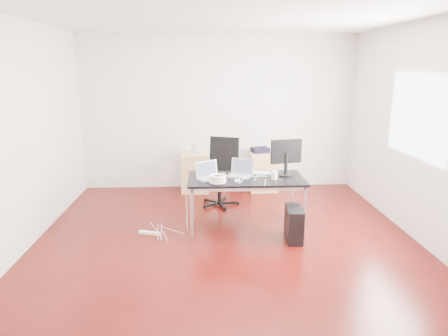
{
  "coord_description": "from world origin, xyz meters",
  "views": [
    {
      "loc": [
        -0.28,
        -4.84,
        2.22
      ],
      "look_at": [
        0.0,
        0.55,
        0.85
      ],
      "focal_mm": 32.0,
      "sensor_mm": 36.0,
      "label": 1
    }
  ],
  "objects_px": {
    "filing_cabinet_right": "(263,171)",
    "pc_tower": "(294,224)",
    "desk": "(246,181)",
    "filing_cabinet_left": "(195,172)",
    "office_chair": "(221,168)"
  },
  "relations": [
    {
      "from": "desk",
      "to": "pc_tower",
      "type": "distance_m",
      "value": 0.88
    },
    {
      "from": "office_chair",
      "to": "pc_tower",
      "type": "relative_size",
      "value": 2.4
    },
    {
      "from": "filing_cabinet_left",
      "to": "office_chair",
      "type": "bearing_deg",
      "value": -59.2
    },
    {
      "from": "filing_cabinet_left",
      "to": "filing_cabinet_right",
      "type": "distance_m",
      "value": 1.26
    },
    {
      "from": "desk",
      "to": "office_chair",
      "type": "relative_size",
      "value": 1.48
    },
    {
      "from": "desk",
      "to": "filing_cabinet_left",
      "type": "xyz_separation_m",
      "value": [
        -0.74,
        1.77,
        -0.33
      ]
    },
    {
      "from": "filing_cabinet_right",
      "to": "pc_tower",
      "type": "relative_size",
      "value": 1.56
    },
    {
      "from": "pc_tower",
      "to": "filing_cabinet_right",
      "type": "bearing_deg",
      "value": 96.35
    },
    {
      "from": "desk",
      "to": "pc_tower",
      "type": "bearing_deg",
      "value": -37.82
    },
    {
      "from": "filing_cabinet_left",
      "to": "desk",
      "type": "bearing_deg",
      "value": -67.2
    },
    {
      "from": "filing_cabinet_left",
      "to": "filing_cabinet_right",
      "type": "bearing_deg",
      "value": 0.0
    },
    {
      "from": "desk",
      "to": "filing_cabinet_left",
      "type": "relative_size",
      "value": 2.29
    },
    {
      "from": "desk",
      "to": "filing_cabinet_right",
      "type": "relative_size",
      "value": 2.29
    },
    {
      "from": "filing_cabinet_right",
      "to": "pc_tower",
      "type": "xyz_separation_m",
      "value": [
        0.08,
        -2.23,
        -0.13
      ]
    },
    {
      "from": "desk",
      "to": "pc_tower",
      "type": "relative_size",
      "value": 3.56
    }
  ]
}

